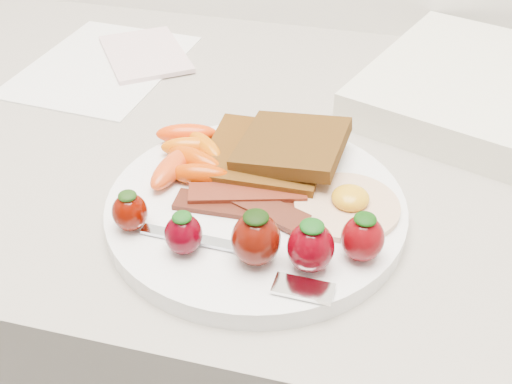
# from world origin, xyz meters

# --- Properties ---
(plate) EXTENTS (0.27, 0.27, 0.02)m
(plate) POSITION_xyz_m (0.03, 1.57, 0.91)
(plate) COLOR white
(plate) RESTS_ON counter
(toast_lower) EXTENTS (0.11, 0.11, 0.01)m
(toast_lower) POSITION_xyz_m (0.02, 1.63, 0.93)
(toast_lower) COLOR #33220C
(toast_lower) RESTS_ON plate
(toast_upper) EXTENTS (0.10, 0.10, 0.02)m
(toast_upper) POSITION_xyz_m (0.04, 1.63, 0.94)
(toast_upper) COLOR #3E2606
(toast_upper) RESTS_ON toast_lower
(fried_egg) EXTENTS (0.12, 0.12, 0.02)m
(fried_egg) POSITION_xyz_m (0.11, 1.58, 0.92)
(fried_egg) COLOR #F0E2C3
(fried_egg) RESTS_ON plate
(bacon_strips) EXTENTS (0.12, 0.07, 0.01)m
(bacon_strips) POSITION_xyz_m (0.02, 1.56, 0.92)
(bacon_strips) COLOR black
(bacon_strips) RESTS_ON plate
(baby_carrots) EXTENTS (0.10, 0.11, 0.02)m
(baby_carrots) POSITION_xyz_m (-0.05, 1.61, 0.93)
(baby_carrots) COLOR #E06104
(baby_carrots) RESTS_ON plate
(strawberries) EXTENTS (0.23, 0.06, 0.05)m
(strawberries) POSITION_xyz_m (0.05, 1.50, 0.94)
(strawberries) COLOR #510800
(strawberries) RESTS_ON plate
(fork) EXTENTS (0.17, 0.05, 0.00)m
(fork) POSITION_xyz_m (0.04, 1.49, 0.92)
(fork) COLOR silver
(fork) RESTS_ON plate
(paper_sheet) EXTENTS (0.19, 0.25, 0.00)m
(paper_sheet) POSITION_xyz_m (-0.24, 1.81, 0.90)
(paper_sheet) COLOR white
(paper_sheet) RESTS_ON counter
(notepad) EXTENTS (0.16, 0.17, 0.01)m
(notepad) POSITION_xyz_m (-0.20, 1.85, 0.91)
(notepad) COLOR beige
(notepad) RESTS_ON paper_sheet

